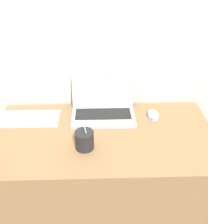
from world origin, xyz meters
name	(u,v)px	position (x,y,z in m)	size (l,w,h in m)	color
wall_back	(102,28)	(0.00, 0.68, 1.25)	(7.00, 0.04, 2.50)	silver
desk	(104,183)	(0.00, 0.32, 0.39)	(1.23, 0.64, 0.77)	#936D47
laptop	(104,108)	(0.00, 0.52, 0.82)	(0.38, 0.27, 0.21)	#ADADB2
drink_cup	(84,140)	(-0.10, 0.21, 0.82)	(0.10, 0.10, 0.18)	#232326
computer_mouse	(153,115)	(0.30, 0.48, 0.79)	(0.07, 0.11, 0.04)	#B2B2B7
external_keyboard	(27,119)	(-0.45, 0.47, 0.78)	(0.38, 0.15, 0.02)	silver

